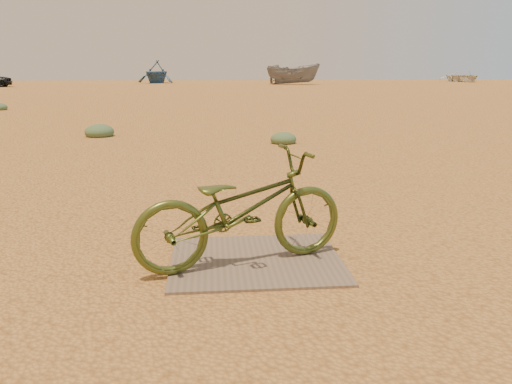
{
  "coord_description": "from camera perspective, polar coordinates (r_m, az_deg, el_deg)",
  "views": [
    {
      "loc": [
        -0.24,
        -4.23,
        1.58
      ],
      "look_at": [
        0.11,
        -0.33,
        0.6
      ],
      "focal_mm": 35.0,
      "sensor_mm": 36.0,
      "label": 1
    }
  ],
  "objects": [
    {
      "name": "ground",
      "position": [
        4.52,
        -1.81,
        -6.42
      ],
      "size": [
        120.0,
        120.0,
        0.0
      ],
      "primitive_type": "plane",
      "color": "#C78742",
      "rests_on": "ground"
    },
    {
      "name": "plywood_board",
      "position": [
        4.22,
        -0.0,
        -7.77
      ],
      "size": [
        1.42,
        1.18,
        0.02
      ],
      "primitive_type": "cube",
      "color": "brown",
      "rests_on": "ground"
    },
    {
      "name": "bicycle",
      "position": [
        3.98,
        -1.67,
        -1.94
      ],
      "size": [
        1.87,
        1.1,
        0.93
      ],
      "primitive_type": "imported",
      "rotation": [
        0.0,
        0.0,
        1.87
      ],
      "color": "#424F1C",
      "rests_on": "plywood_board"
    },
    {
      "name": "boat_far_left",
      "position": [
        53.22,
        -11.33,
        13.35
      ],
      "size": [
        5.05,
        5.4,
        2.29
      ],
      "primitive_type": "imported",
      "rotation": [
        0.0,
        0.0,
        -0.36
      ],
      "color": "#31557C",
      "rests_on": "ground"
    },
    {
      "name": "boat_mid_right",
      "position": [
        47.97,
        4.26,
        13.3
      ],
      "size": [
        5.21,
        2.76,
        1.92
      ],
      "primitive_type": "imported",
      "rotation": [
        0.0,
        0.0,
        1.38
      ],
      "color": "slate",
      "rests_on": "ground"
    },
    {
      "name": "boat_far_right",
      "position": [
        61.56,
        22.58,
        12.09
      ],
      "size": [
        4.0,
        5.54,
        1.13
      ],
      "primitive_type": "imported",
      "rotation": [
        0.0,
        0.0,
        -0.02
      ],
      "color": "silver",
      "rests_on": "ground"
    },
    {
      "name": "kale_a",
      "position": [
        12.38,
        -17.42,
        6.1
      ],
      "size": [
        0.67,
        0.67,
        0.37
      ],
      "primitive_type": "ellipsoid",
      "color": "#546C48",
      "rests_on": "ground"
    },
    {
      "name": "kale_b",
      "position": [
        10.75,
        3.14,
        5.6
      ],
      "size": [
        0.56,
        0.56,
        0.31
      ],
      "primitive_type": "ellipsoid",
      "color": "#546C48",
      "rests_on": "ground"
    }
  ]
}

